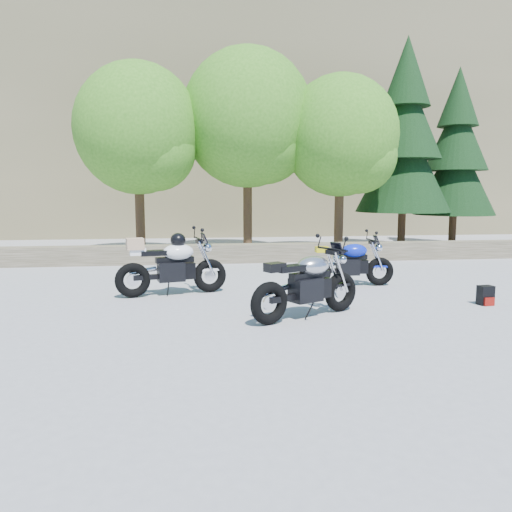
{
  "coord_description": "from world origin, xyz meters",
  "views": [
    {
      "loc": [
        -1.0,
        -8.13,
        1.94
      ],
      "look_at": [
        0.2,
        1.0,
        0.75
      ],
      "focal_mm": 35.0,
      "sensor_mm": 36.0,
      "label": 1
    }
  ],
  "objects_px": {
    "white_bike": "(172,265)",
    "backpack": "(486,296)",
    "silver_bike": "(308,285)",
    "blue_bike": "(349,264)"
  },
  "relations": [
    {
      "from": "silver_bike",
      "to": "backpack",
      "type": "height_order",
      "value": "silver_bike"
    },
    {
      "from": "white_bike",
      "to": "backpack",
      "type": "distance_m",
      "value": 5.63
    },
    {
      "from": "silver_bike",
      "to": "blue_bike",
      "type": "bearing_deg",
      "value": 31.23
    },
    {
      "from": "white_bike",
      "to": "silver_bike",
      "type": "bearing_deg",
      "value": -56.2
    },
    {
      "from": "backpack",
      "to": "silver_bike",
      "type": "bearing_deg",
      "value": -178.63
    },
    {
      "from": "silver_bike",
      "to": "blue_bike",
      "type": "distance_m",
      "value": 2.82
    },
    {
      "from": "white_bike",
      "to": "backpack",
      "type": "relative_size",
      "value": 6.27
    },
    {
      "from": "white_bike",
      "to": "backpack",
      "type": "bearing_deg",
      "value": -29.19
    },
    {
      "from": "blue_bike",
      "to": "white_bike",
      "type": "bearing_deg",
      "value": -172.45
    },
    {
      "from": "blue_bike",
      "to": "backpack",
      "type": "height_order",
      "value": "blue_bike"
    }
  ]
}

